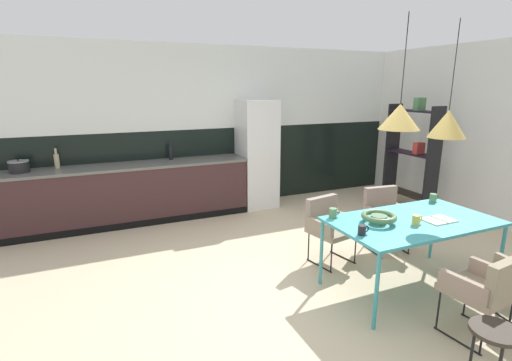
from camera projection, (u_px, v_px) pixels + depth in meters
The scene contains 22 objects.
ground_plane at pixel (306, 287), 4.00m from camera, with size 9.65×9.65×0.00m, color #CAB593.
back_wall_splashback_dark at pixel (214, 167), 6.66m from camera, with size 7.42×0.12×1.37m, color black.
back_wall_panel_upper at pixel (211, 87), 6.33m from camera, with size 7.42×0.12×1.37m, color white.
kitchen_counter at pixel (121, 195), 5.77m from camera, with size 3.95×0.63×0.91m.
refrigerator_column at pixel (257, 154), 6.54m from camera, with size 0.60×0.60×1.85m, color silver.
dining_table at pixel (413, 224), 3.83m from camera, with size 1.68×0.93×0.76m.
armchair_far_side at pixel (385, 211), 4.86m from camera, with size 0.53×0.52×0.80m.
armchair_facing_counter at pixel (488, 285), 3.06m from camera, with size 0.53×0.52×0.77m.
armchair_near_window at pixel (328, 222), 4.51m from camera, with size 0.56×0.55×0.78m.
fruit_bowl at pixel (379, 217), 3.71m from camera, with size 0.34×0.34×0.09m.
open_book at pixel (439, 220), 3.79m from camera, with size 0.30×0.23×0.02m.
mug_short_terracotta at pixel (416, 220), 3.67m from camera, with size 0.12×0.07×0.10m.
mug_tall_blue at pixel (333, 213), 3.86m from camera, with size 0.12×0.08×0.10m.
mug_white_ceramic at pixel (433, 198), 4.39m from camera, with size 0.12×0.08×0.10m.
mug_wide_latte at pixel (362, 230), 3.42m from camera, with size 0.11×0.07×0.09m.
cooking_pot at pixel (19, 167), 5.19m from camera, with size 0.26×0.26×0.18m.
bottle_oil_tall at pixel (171, 153), 6.09m from camera, with size 0.07×0.07×0.27m.
bottle_wine_green at pixel (57, 160), 5.45m from camera, with size 0.07×0.07×0.29m.
side_stool at pixel (495, 335), 2.57m from camera, with size 0.33×0.33×0.47m.
open_shelf_unit at pixel (412, 152), 6.41m from camera, with size 0.30×0.95×1.89m.
pendant_lamp_over_table_near at pixel (400, 117), 3.40m from camera, with size 0.37×0.37×1.00m.
pendant_lamp_over_table_far at pixel (448, 124), 3.73m from camera, with size 0.36×0.36×1.11m.
Camera 1 is at (-1.92, -3.09, 2.07)m, focal length 26.50 mm.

